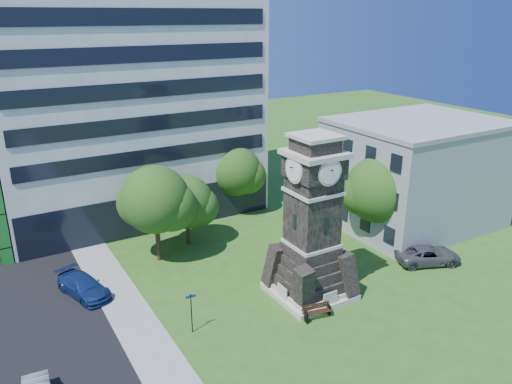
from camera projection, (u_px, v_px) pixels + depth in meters
ground at (291, 318)px, 34.48m from camera, size 160.00×160.00×0.00m
sidewalk at (135, 322)px, 34.00m from camera, size 3.00×70.00×0.06m
clock_tower at (312, 229)px, 35.75m from camera, size 5.40×5.40×12.22m
office_tall at (120, 74)px, 49.11m from camera, size 26.20×15.11×28.60m
office_low at (415, 172)px, 48.75m from camera, size 15.20×12.20×10.40m
car_street_north at (83, 286)px, 37.09m from camera, size 3.60×5.56×1.50m
car_east_lot at (428, 255)px, 41.82m from camera, size 5.90×4.34×1.49m
park_bench at (317, 311)px, 34.32m from camera, size 2.06×0.55×1.06m
street_sign at (191, 309)px, 32.39m from camera, size 0.69×0.07×2.86m
tree_nw at (156, 202)px, 40.93m from camera, size 6.25×5.68×8.35m
tree_nc at (187, 204)px, 44.31m from camera, size 5.27×4.79×6.49m
tree_ne at (236, 172)px, 51.29m from camera, size 5.73×5.20×7.24m
tree_east at (379, 192)px, 43.94m from camera, size 6.55×5.95×8.25m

